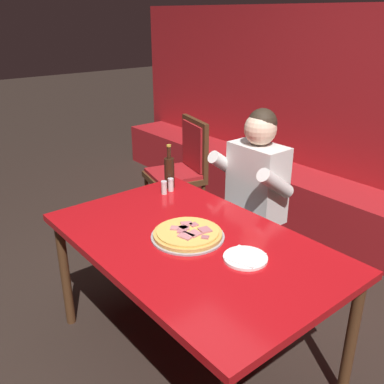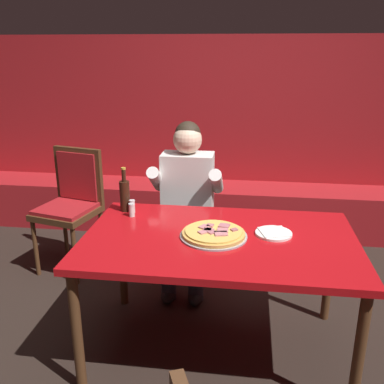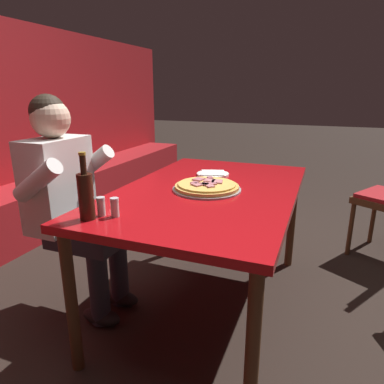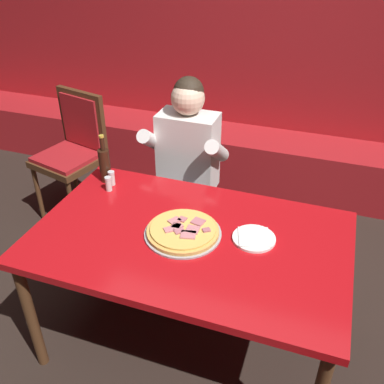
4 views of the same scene
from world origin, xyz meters
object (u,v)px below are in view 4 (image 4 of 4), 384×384
pizza (183,231)px  beer_bottle (105,164)px  dining_chair_far_right (74,146)px  shaker_black_pepper (109,184)px  shaker_parmesan (112,179)px  plate_white_paper (254,238)px  diner_seated_blue_shirt (184,167)px  main_dining_table (189,247)px

pizza → beer_bottle: beer_bottle is taller
pizza → dining_chair_far_right: (-1.24, 0.94, -0.18)m
shaker_black_pepper → shaker_parmesan: size_ratio=1.00×
plate_white_paper → dining_chair_far_right: (-1.58, 0.86, -0.17)m
shaker_black_pepper → dining_chair_far_right: (-0.70, 0.70, -0.20)m
plate_white_paper → diner_seated_blue_shirt: diner_seated_blue_shirt is taller
plate_white_paper → dining_chair_far_right: dining_chair_far_right is taller
shaker_black_pepper → diner_seated_blue_shirt: (0.28, 0.48, -0.09)m
pizza → shaker_black_pepper: 0.59m
main_dining_table → pizza: bearing=-177.0°
main_dining_table → dining_chair_far_right: size_ratio=1.54×
pizza → plate_white_paper: (0.34, 0.08, -0.01)m
main_dining_table → plate_white_paper: 0.32m
plate_white_paper → beer_bottle: 0.99m
main_dining_table → diner_seated_blue_shirt: diner_seated_blue_shirt is taller
main_dining_table → beer_bottle: size_ratio=5.27×
plate_white_paper → diner_seated_blue_shirt: (-0.60, 0.65, -0.06)m
pizza → diner_seated_blue_shirt: size_ratio=0.30×
main_dining_table → shaker_parmesan: shaker_parmesan is taller
plate_white_paper → shaker_parmesan: bearing=165.6°
diner_seated_blue_shirt → dining_chair_far_right: diner_seated_blue_shirt is taller
shaker_parmesan → beer_bottle: bearing=150.2°
pizza → diner_seated_blue_shirt: 0.77m
plate_white_paper → shaker_parmesan: (-0.89, 0.23, 0.03)m
diner_seated_blue_shirt → dining_chair_far_right: bearing=167.6°
main_dining_table → beer_bottle: beer_bottle is taller
pizza → shaker_black_pepper: bearing=155.8°
beer_bottle → diner_seated_blue_shirt: (0.35, 0.39, -0.16)m
shaker_black_pepper → diner_seated_blue_shirt: diner_seated_blue_shirt is taller
beer_bottle → shaker_black_pepper: (0.07, -0.09, -0.07)m
main_dining_table → shaker_black_pepper: (-0.57, 0.24, 0.11)m
shaker_black_pepper → diner_seated_blue_shirt: 0.56m
dining_chair_far_right → beer_bottle: bearing=-43.4°
plate_white_paper → shaker_black_pepper: shaker_black_pepper is taller
pizza → beer_bottle: 0.70m
shaker_black_pepper → beer_bottle: bearing=126.0°
plate_white_paper → beer_bottle: (-0.95, 0.26, 0.10)m
shaker_black_pepper → shaker_parmesan: 0.06m
main_dining_table → diner_seated_blue_shirt: size_ratio=1.21×
dining_chair_far_right → main_dining_table: bearing=-36.3°
plate_white_paper → dining_chair_far_right: size_ratio=0.21×
beer_bottle → shaker_parmesan: (0.06, -0.03, -0.07)m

